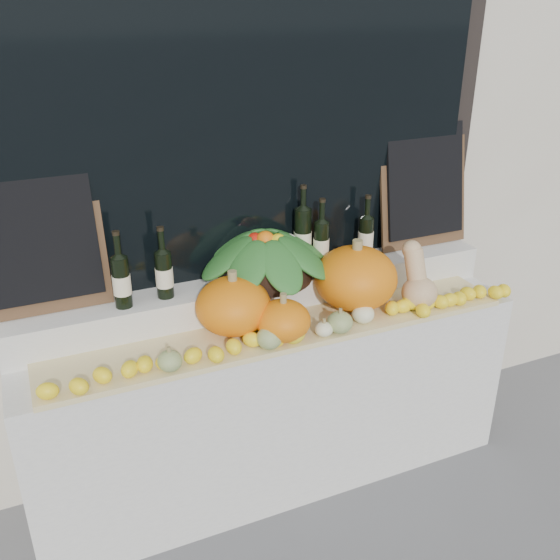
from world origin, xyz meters
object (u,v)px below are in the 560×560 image
object	(u,v)px
pumpkin_left	(233,306)
butternut_squash	(418,282)
wine_bottle_tall	(303,237)
pumpkin_right	(356,278)
produce_bowl	(265,255)

from	to	relation	value
pumpkin_left	butternut_squash	bearing A→B (deg)	-7.21
pumpkin_left	wine_bottle_tall	world-z (taller)	wine_bottle_tall
pumpkin_right	produce_bowl	xyz separation A→B (m)	(-0.37, 0.19, 0.10)
butternut_squash	produce_bowl	size ratio (longest dim) A/B	0.46
butternut_squash	wine_bottle_tall	distance (m)	0.57
pumpkin_right	pumpkin_left	bearing A→B (deg)	179.74
butternut_squash	wine_bottle_tall	size ratio (longest dim) A/B	0.74
produce_bowl	pumpkin_right	bearing A→B (deg)	-27.52
produce_bowl	wine_bottle_tall	bearing A→B (deg)	12.60
pumpkin_left	wine_bottle_tall	size ratio (longest dim) A/B	0.80
pumpkin_right	butternut_squash	size ratio (longest dim) A/B	1.28
produce_bowl	butternut_squash	bearing A→B (deg)	-25.09
pumpkin_right	produce_bowl	distance (m)	0.43
pumpkin_right	butternut_squash	xyz separation A→B (m)	(0.27, -0.11, -0.03)
pumpkin_right	wine_bottle_tall	distance (m)	0.32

